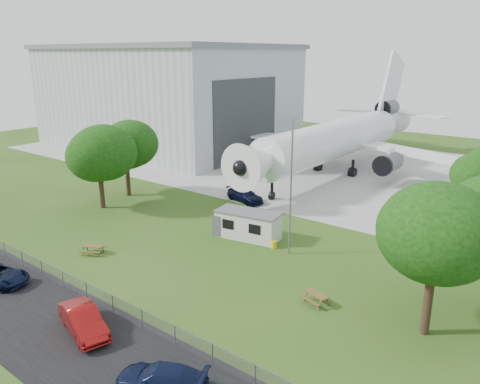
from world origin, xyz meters
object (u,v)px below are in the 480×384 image
Objects in this scene: picnic_west at (93,254)px; picnic_east at (316,303)px; hangar at (167,95)px; site_cabin at (248,225)px; airliner at (339,137)px; car_centre_sedan at (83,321)px.

picnic_east is (19.75, 4.53, 0.00)m from picnic_west.
site_cabin is (41.08, -29.01, -8.09)m from hangar.
airliner reaches higher than picnic_west.
hangar is 23.89× the size of picnic_east.
car_centre_sedan is at bearing -48.56° from hangar.
picnic_west is 1.00× the size of picnic_east.
picnic_east is at bearing -65.46° from airliner.
picnic_east is (52.32, -35.94, -9.41)m from hangar.
airliner is at bearing -0.22° from hangar.
picnic_west is 20.26m from picnic_east.
car_centre_sedan is (6.53, -48.00, -4.43)m from airliner.
airliner is 26.52× the size of picnic_west.
site_cabin is 13.27m from picnic_east.
hangar is 0.90× the size of airliner.
airliner reaches higher than car_centre_sedan.
hangar is 8.48× the size of car_centre_sedan.
car_centre_sedan is (-9.82, -12.20, 0.84)m from picnic_east.
site_cabin is 14.34m from picnic_west.
hangar is at bearing 163.04° from picnic_east.
airliner is 6.88× the size of site_cabin.
airliner is 26.52× the size of picnic_east.
picnic_west is at bearing -126.59° from site_cabin.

